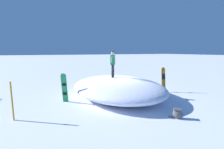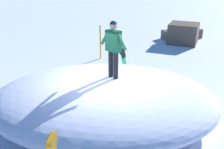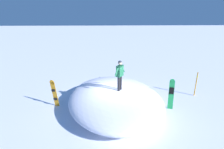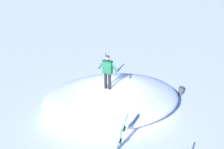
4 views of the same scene
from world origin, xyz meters
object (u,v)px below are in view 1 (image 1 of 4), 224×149
(snowboarder_standing, at_px, (113,62))
(snowboard_secondary_upright, at_px, (64,87))
(snowboard_primary_upright, at_px, (163,79))
(trail_marker_pole, at_px, (12,100))
(backpack_near, at_px, (178,113))

(snowboarder_standing, distance_m, snowboard_secondary_upright, 3.21)
(snowboard_primary_upright, xyz_separation_m, snowboard_secondary_upright, (0.44, 6.54, -0.03))
(snowboard_secondary_upright, xyz_separation_m, trail_marker_pole, (-1.37, 2.23, -0.01))
(backpack_near, distance_m, trail_marker_pole, 6.80)
(backpack_near, xyz_separation_m, trail_marker_pole, (2.70, 6.21, 0.63))
(snowboard_secondary_upright, relative_size, backpack_near, 2.90)
(backpack_near, height_order, trail_marker_pole, trail_marker_pole)
(snowboarder_standing, bearing_deg, trail_marker_pole, 105.66)
(snowboard_primary_upright, relative_size, snowboard_secondary_upright, 1.03)
(snowboard_primary_upright, bearing_deg, trail_marker_pole, 96.04)
(snowboarder_standing, xyz_separation_m, backpack_near, (-4.14, -1.05, -1.94))
(snowboarder_standing, height_order, backpack_near, snowboarder_standing)
(snowboarder_standing, relative_size, snowboard_secondary_upright, 0.97)
(snowboard_secondary_upright, bearing_deg, trail_marker_pole, 121.54)
(snowboard_secondary_upright, bearing_deg, backpack_near, -135.58)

